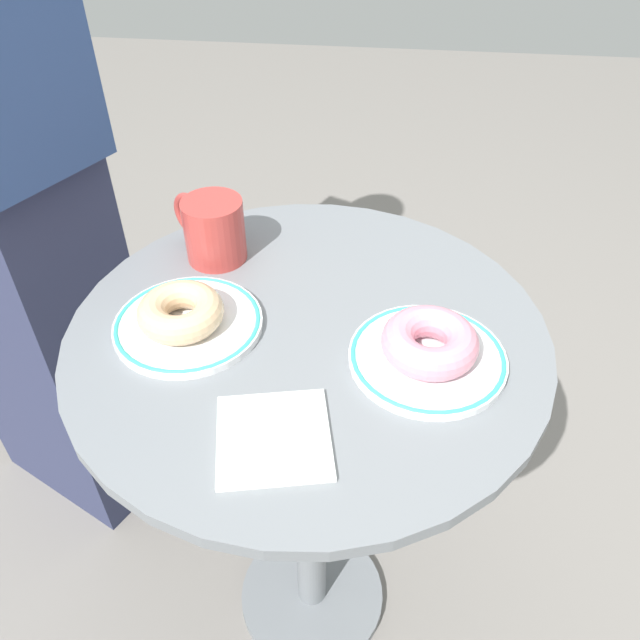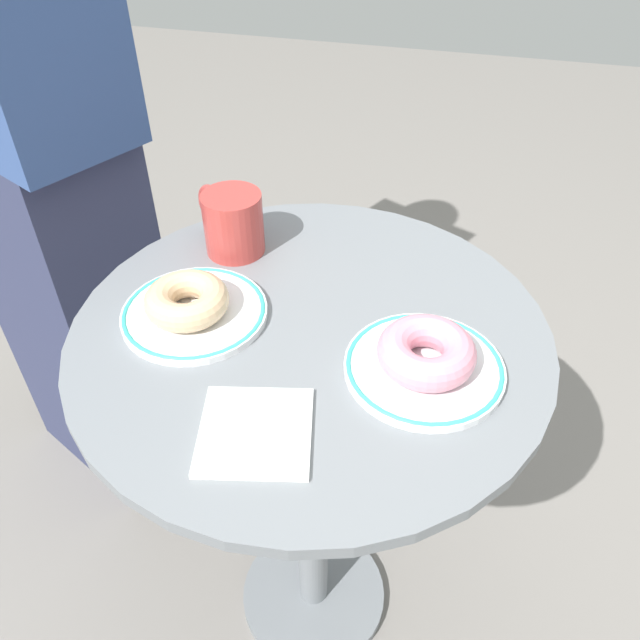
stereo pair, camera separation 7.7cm
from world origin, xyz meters
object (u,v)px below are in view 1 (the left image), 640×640
(plate_right, at_px, (427,357))
(coffee_mug, at_px, (213,229))
(donut_glazed, at_px, (181,312))
(paper_napkin, at_px, (274,437))
(cafe_table, at_px, (309,433))
(plate_left, at_px, (188,324))
(donut_pink_frosted, at_px, (430,342))

(plate_right, bearing_deg, coffee_mug, 148.67)
(donut_glazed, bearing_deg, paper_napkin, -47.87)
(cafe_table, xyz_separation_m, coffee_mug, (-0.16, 0.14, 0.26))
(donut_glazed, relative_size, paper_napkin, 0.88)
(plate_left, relative_size, paper_napkin, 1.55)
(coffee_mug, bearing_deg, plate_left, -88.77)
(paper_napkin, xyz_separation_m, coffee_mug, (-0.14, 0.33, 0.04))
(donut_glazed, bearing_deg, coffee_mug, 89.52)
(plate_right, distance_m, donut_pink_frosted, 0.03)
(cafe_table, distance_m, coffee_mug, 0.34)
(donut_glazed, distance_m, coffee_mug, 0.17)
(paper_napkin, relative_size, coffee_mug, 1.05)
(coffee_mug, bearing_deg, paper_napkin, -66.27)
(plate_left, distance_m, donut_pink_frosted, 0.31)
(plate_right, xyz_separation_m, paper_napkin, (-0.16, -0.14, -0.00))
(cafe_table, height_order, donut_glazed, donut_glazed)
(donut_pink_frosted, relative_size, paper_napkin, 0.94)
(cafe_table, height_order, plate_left, plate_left)
(plate_left, bearing_deg, donut_pink_frosted, -5.08)
(cafe_table, distance_m, plate_left, 0.27)
(cafe_table, distance_m, plate_right, 0.27)
(donut_glazed, height_order, coffee_mug, coffee_mug)
(plate_right, bearing_deg, donut_glazed, 176.04)
(plate_left, height_order, plate_right, same)
(plate_left, height_order, donut_pink_frosted, donut_pink_frosted)
(cafe_table, height_order, plate_right, plate_right)
(plate_left, height_order, donut_glazed, donut_glazed)
(donut_glazed, bearing_deg, cafe_table, 8.02)
(donut_glazed, xyz_separation_m, coffee_mug, (0.00, 0.17, 0.02))
(donut_glazed, relative_size, coffee_mug, 0.93)
(cafe_table, height_order, paper_napkin, paper_napkin)
(plate_left, xyz_separation_m, donut_glazed, (-0.00, -0.01, 0.02))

